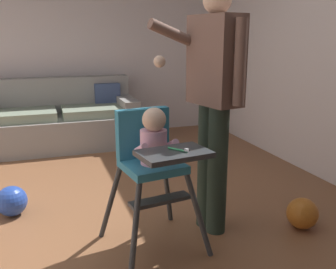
{
  "coord_description": "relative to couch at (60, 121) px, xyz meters",
  "views": [
    {
      "loc": [
        -0.43,
        -2.54,
        1.38
      ],
      "look_at": [
        0.29,
        -0.42,
        0.8
      ],
      "focal_mm": 40.32,
      "sensor_mm": 36.0,
      "label": 1
    }
  ],
  "objects": [
    {
      "name": "couch",
      "position": [
        0.0,
        0.0,
        0.0
      ],
      "size": [
        1.93,
        0.86,
        0.86
      ],
      "rotation": [
        0.0,
        0.0,
        -1.57
      ],
      "color": "gray",
      "rests_on": "ground"
    },
    {
      "name": "high_chair",
      "position": [
        0.44,
        -2.72,
        0.33
      ],
      "size": [
        0.69,
        0.79,
        0.96
      ],
      "rotation": [
        0.0,
        0.0,
        -1.42
      ],
      "color": "#323639",
      "rests_on": "ground"
    },
    {
      "name": "ground",
      "position": [
        0.22,
        -2.38,
        -0.38
      ],
      "size": [
        5.93,
        7.33,
        0.1
      ],
      "primitive_type": "cube",
      "color": "brown"
    },
    {
      "name": "toy_ball",
      "position": [
        1.55,
        -2.83,
        -0.22
      ],
      "size": [
        0.23,
        0.23,
        0.23
      ],
      "primitive_type": "sphere",
      "color": "orange",
      "rests_on": "ground"
    },
    {
      "name": "toy_ball_second",
      "position": [
        -0.49,
        -1.92,
        -0.21
      ],
      "size": [
        0.24,
        0.24,
        0.24
      ],
      "primitive_type": "sphere",
      "color": "#284CB7",
      "rests_on": "ground"
    },
    {
      "name": "wall_far",
      "position": [
        0.22,
        0.52,
        1.04
      ],
      "size": [
        5.13,
        0.06,
        2.75
      ],
      "primitive_type": "cube",
      "color": "silver",
      "rests_on": "ground"
    },
    {
      "name": "adult_standing",
      "position": [
        0.91,
        -2.61,
        0.64
      ],
      "size": [
        0.58,
        0.5,
        1.7
      ],
      "rotation": [
        0.0,
        0.0,
        -2.92
      ],
      "color": "#27362C",
      "rests_on": "ground"
    }
  ]
}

